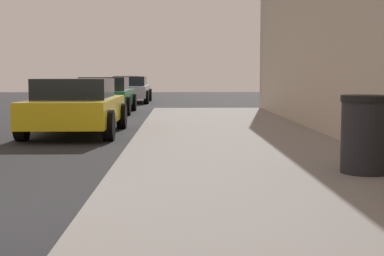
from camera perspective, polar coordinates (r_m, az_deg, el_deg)
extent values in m
cube|color=gray|center=(5.30, 10.99, -8.82)|extent=(4.00, 32.00, 0.15)
cylinder|color=black|center=(7.39, 16.81, -0.91)|extent=(0.60, 0.60, 0.88)
cylinder|color=black|center=(7.35, 16.91, 2.80)|extent=(0.63, 0.63, 0.08)
cube|color=yellow|center=(13.44, -11.32, 1.72)|extent=(1.78, 4.28, 0.55)
cube|color=black|center=(13.20, -11.52, 3.83)|extent=(1.56, 1.93, 0.45)
cylinder|color=black|center=(14.96, -13.75, 1.16)|extent=(0.22, 0.64, 0.64)
cylinder|color=black|center=(14.68, -6.96, 1.20)|extent=(0.22, 0.64, 0.64)
cylinder|color=black|center=(12.31, -16.48, 0.24)|extent=(0.22, 0.64, 0.64)
cylinder|color=black|center=(11.97, -8.24, 0.26)|extent=(0.22, 0.64, 0.64)
cube|color=#196638|center=(20.68, -8.55, 2.98)|extent=(1.76, 4.10, 0.55)
cube|color=black|center=(20.46, -8.64, 4.36)|extent=(1.55, 1.84, 0.45)
cylinder|color=black|center=(22.11, -10.38, 2.52)|extent=(0.22, 0.64, 0.64)
cylinder|color=black|center=(21.90, -5.83, 2.55)|extent=(0.22, 0.64, 0.64)
cylinder|color=black|center=(19.52, -11.58, 2.14)|extent=(0.22, 0.64, 0.64)
cylinder|color=black|center=(19.29, -6.43, 2.18)|extent=(0.22, 0.64, 0.64)
cube|color=#B7B7BF|center=(28.39, -6.09, 3.63)|extent=(1.70, 4.50, 0.55)
cube|color=black|center=(28.15, -6.14, 4.63)|extent=(1.50, 2.03, 0.45)
cylinder|color=black|center=(29.91, -7.49, 3.26)|extent=(0.22, 0.64, 0.64)
cylinder|color=black|center=(29.77, -4.22, 3.28)|extent=(0.22, 0.64, 0.64)
cylinder|color=black|center=(27.05, -8.14, 3.04)|extent=(0.22, 0.64, 0.64)
cylinder|color=black|center=(26.90, -4.53, 3.07)|extent=(0.22, 0.64, 0.64)
cube|color=red|center=(37.39, -6.35, 4.02)|extent=(1.70, 4.45, 0.55)
cube|color=black|center=(37.17, -6.39, 4.78)|extent=(1.50, 2.00, 0.45)
cylinder|color=black|center=(38.90, -7.41, 3.72)|extent=(0.22, 0.64, 0.64)
cylinder|color=black|center=(38.76, -4.91, 3.74)|extent=(0.22, 0.64, 0.64)
cylinder|color=black|center=(36.07, -7.89, 3.60)|extent=(0.22, 0.64, 0.64)
cylinder|color=black|center=(35.91, -5.19, 3.62)|extent=(0.22, 0.64, 0.64)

